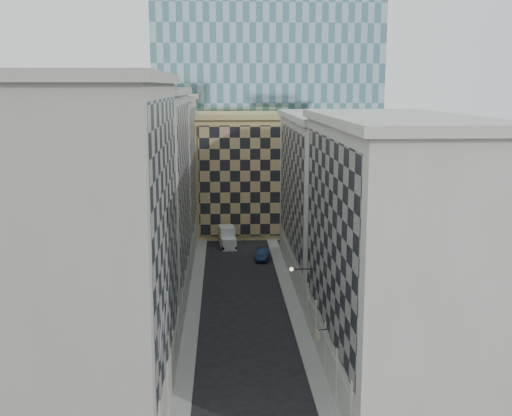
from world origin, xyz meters
name	(u,v)px	position (x,y,z in m)	size (l,w,h in m)	color
sidewalk_west	(193,312)	(-5.25, 30.00, 0.07)	(1.50, 100.00, 0.15)	gray
sidewalk_east	(295,310)	(5.25, 30.00, 0.07)	(1.50, 100.00, 0.15)	gray
bldg_left_a	(97,247)	(-10.88, 11.00, 11.82)	(10.80, 22.80, 23.70)	gray
bldg_left_b	(138,199)	(-10.88, 33.00, 11.32)	(10.80, 22.80, 22.70)	gray
bldg_left_c	(158,175)	(-10.88, 55.00, 10.83)	(10.80, 22.80, 21.70)	gray
bldg_right_a	(390,249)	(10.88, 15.00, 10.32)	(10.80, 26.80, 20.70)	#AEAA9F
bldg_right_b	(331,197)	(10.89, 42.00, 9.85)	(10.80, 28.80, 19.70)	#AEAA9F
tan_block	(248,172)	(2.00, 67.90, 9.44)	(16.80, 14.80, 18.80)	tan
church_tower	(233,62)	(0.00, 82.00, 26.95)	(7.20, 7.20, 51.50)	#2D2723
flagpoles_left	(164,324)	(-5.90, 6.00, 8.00)	(0.10, 6.33, 2.33)	gray
bracket_lamp	(293,269)	(4.38, 24.00, 6.20)	(1.98, 0.36, 0.36)	black
box_truck	(227,238)	(-1.46, 57.44, 1.23)	(2.65, 5.36, 2.83)	silver
dark_car	(262,254)	(3.12, 50.06, 0.74)	(1.58, 4.52, 1.49)	#10213E
shop_sign	(318,334)	(5.21, 14.08, 3.84)	(0.93, 0.66, 0.75)	black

